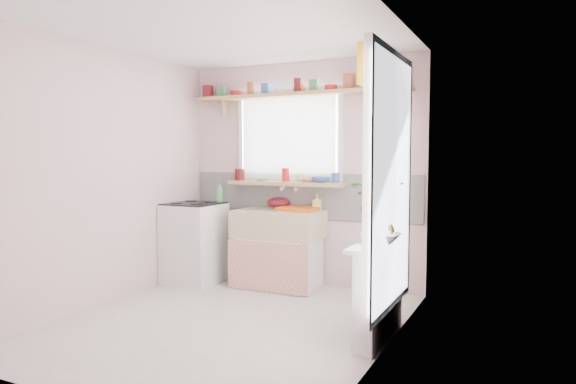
% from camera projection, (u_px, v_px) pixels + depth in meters
% --- Properties ---
extents(room, '(3.20, 3.20, 3.20)m').
position_uv_depth(room, '(334.00, 164.00, 4.85)').
color(room, silver).
rests_on(room, ground).
extents(sink_unit, '(0.95, 0.65, 1.11)m').
position_uv_depth(sink_unit, '(278.00, 248.00, 5.65)').
color(sink_unit, white).
rests_on(sink_unit, ground).
extents(cooker, '(0.58, 0.58, 0.93)m').
position_uv_depth(cooker, '(194.00, 243.00, 5.84)').
color(cooker, white).
rests_on(cooker, ground).
extents(radiator_ledge, '(0.22, 0.95, 0.78)m').
position_uv_depth(radiator_ledge, '(379.00, 289.00, 4.05)').
color(radiator_ledge, white).
rests_on(radiator_ledge, ground).
extents(windowsill, '(1.40, 0.22, 0.04)m').
position_uv_depth(windowsill, '(286.00, 183.00, 5.77)').
color(windowsill, tan).
rests_on(windowsill, room).
extents(pine_shelf, '(2.52, 0.24, 0.04)m').
position_uv_depth(pine_shelf, '(297.00, 95.00, 5.63)').
color(pine_shelf, tan).
rests_on(pine_shelf, room).
extents(shelf_crockery, '(2.47, 0.11, 0.12)m').
position_uv_depth(shelf_crockery, '(296.00, 88.00, 5.63)').
color(shelf_crockery, '#590F14').
rests_on(shelf_crockery, pine_shelf).
extents(sill_crockery, '(1.35, 0.11, 0.12)m').
position_uv_depth(sill_crockery, '(286.00, 176.00, 5.77)').
color(sill_crockery, '#590F14').
rests_on(sill_crockery, windowsill).
extents(dish_tray, '(0.42, 0.32, 0.04)m').
position_uv_depth(dish_tray, '(298.00, 209.00, 5.60)').
color(dish_tray, orange).
rests_on(dish_tray, sink_unit).
extents(colander, '(0.34, 0.34, 0.13)m').
position_uv_depth(colander, '(279.00, 203.00, 5.85)').
color(colander, '#5D101C').
rests_on(colander, sink_unit).
extents(jade_plant, '(0.63, 0.59, 0.57)m').
position_uv_depth(jade_plant, '(382.00, 201.00, 4.38)').
color(jade_plant, '#366C2B').
rests_on(jade_plant, radiator_ledge).
extents(fruit_bowl, '(0.33, 0.33, 0.08)m').
position_uv_depth(fruit_bowl, '(380.00, 238.00, 3.96)').
color(fruit_bowl, silver).
rests_on(fruit_bowl, radiator_ledge).
extents(herb_pot, '(0.13, 0.11, 0.23)m').
position_uv_depth(herb_pot, '(380.00, 230.00, 3.90)').
color(herb_pot, '#2A6528').
rests_on(herb_pot, radiator_ledge).
extents(soap_bottle_sink, '(0.08, 0.08, 0.18)m').
position_uv_depth(soap_bottle_sink, '(317.00, 202.00, 5.64)').
color(soap_bottle_sink, '#E6E666').
rests_on(soap_bottle_sink, sink_unit).
extents(sill_cup, '(0.12, 0.12, 0.09)m').
position_uv_depth(sill_cup, '(302.00, 177.00, 5.75)').
color(sill_cup, silver).
rests_on(sill_cup, windowsill).
extents(sill_bowl, '(0.24, 0.24, 0.06)m').
position_uv_depth(sill_bowl, '(321.00, 180.00, 5.52)').
color(sill_bowl, '#314C9F').
rests_on(sill_bowl, windowsill).
extents(shelf_vase, '(0.19, 0.19, 0.16)m').
position_uv_depth(shelf_vase, '(299.00, 86.00, 5.68)').
color(shelf_vase, '#B96C39').
rests_on(shelf_vase, pine_shelf).
extents(cooker_bottle, '(0.12, 0.12, 0.25)m').
position_uv_depth(cooker_bottle, '(219.00, 192.00, 5.88)').
color(cooker_bottle, '#43864E').
rests_on(cooker_bottle, cooker).
extents(fruit, '(0.20, 0.14, 0.10)m').
position_uv_depth(fruit, '(381.00, 230.00, 3.96)').
color(fruit, orange).
rests_on(fruit, fruit_bowl).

